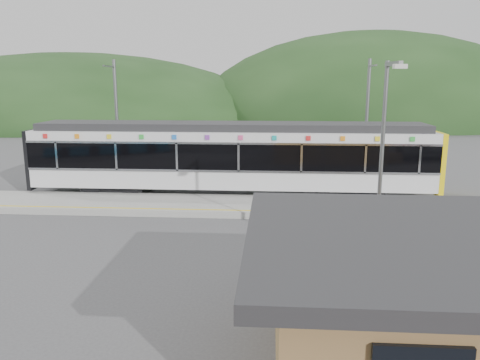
{
  "coord_description": "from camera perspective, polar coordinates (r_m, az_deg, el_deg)",
  "views": [
    {
      "loc": [
        1.87,
        -17.58,
        5.79
      ],
      "look_at": [
        0.56,
        1.0,
        1.86
      ],
      "focal_mm": 35.0,
      "sensor_mm": 36.0,
      "label": 1
    }
  ],
  "objects": [
    {
      "name": "catenary_mast_west",
      "position": [
        27.69,
        -14.79,
        7.08
      ],
      "size": [
        0.18,
        1.8,
        7.0
      ],
      "color": "slate",
      "rests_on": "ground"
    },
    {
      "name": "hills",
      "position": [
        23.98,
        14.29,
        -2.44
      ],
      "size": [
        146.0,
        149.0,
        26.0
      ],
      "color": "#1E3D19",
      "rests_on": "ground"
    },
    {
      "name": "ground",
      "position": [
        18.6,
        -1.96,
        -6.24
      ],
      "size": [
        120.0,
        120.0,
        0.0
      ],
      "primitive_type": "plane",
      "color": "#4C4C4F",
      "rests_on": "ground"
    },
    {
      "name": "yellow_line",
      "position": [
        20.42,
        -1.38,
        -3.68
      ],
      "size": [
        26.0,
        0.1,
        0.01
      ],
      "primitive_type": "cube",
      "color": "yellow",
      "rests_on": "platform"
    },
    {
      "name": "lamp_post",
      "position": [
        14.45,
        17.03,
        3.46
      ],
      "size": [
        0.37,
        1.13,
        6.38
      ],
      "rotation": [
        0.0,
        0.0,
        0.12
      ],
      "color": "slate",
      "rests_on": "ground"
    },
    {
      "name": "catenary_mast_east",
      "position": [
        26.73,
        15.19,
        6.9
      ],
      "size": [
        0.18,
        1.8,
        7.0
      ],
      "color": "slate",
      "rests_on": "ground"
    },
    {
      "name": "platform",
      "position": [
        21.71,
        -1.06,
        -3.16
      ],
      "size": [
        26.0,
        3.2,
        0.3
      ],
      "primitive_type": "cube",
      "color": "#9E9E99",
      "rests_on": "ground"
    },
    {
      "name": "train",
      "position": [
        23.96,
        -1.07,
        2.96
      ],
      "size": [
        20.44,
        3.01,
        3.74
      ],
      "color": "black",
      "rests_on": "ground"
    }
  ]
}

